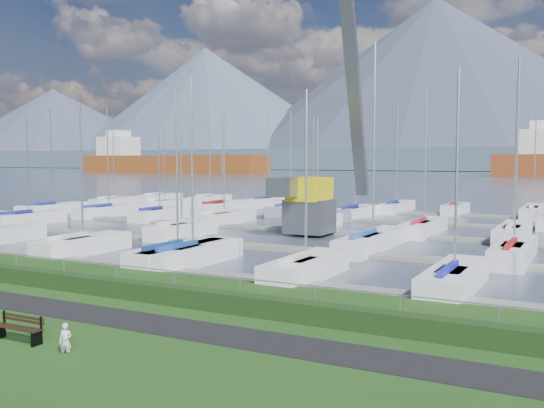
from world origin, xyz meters
The scene contains 9 objects.
path centered at (0.00, -3.00, 0.01)m, with size 160.00×2.00×0.04m, color black.
hedge centered at (0.00, -0.40, 0.35)m, with size 80.00×0.70×0.70m, color #1B3312.
fence centered at (0.00, 0.00, 1.20)m, with size 0.04×0.04×80.00m, color #93969B.
docks centered at (0.00, 26.00, -0.22)m, with size 90.00×41.60×0.25m.
bench_right centered at (1.00, -6.49, 0.42)m, with size 1.81×0.45×0.85m.
person centered at (3.11, -6.64, 0.51)m, with size 0.37×0.25×1.03m, color silver.
crane centered at (-2.46, 25.00, 5.33)m, with size 5.44×13.22×22.35m.
cargo_ship_west centered at (-149.75, 194.72, 3.67)m, with size 87.05×18.42×21.50m.
sailboat_fleet centered at (-0.90, 28.39, 5.37)m, with size 75.89×49.92×13.65m.
Camera 1 is at (16.32, -18.95, 5.56)m, focal length 40.00 mm.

